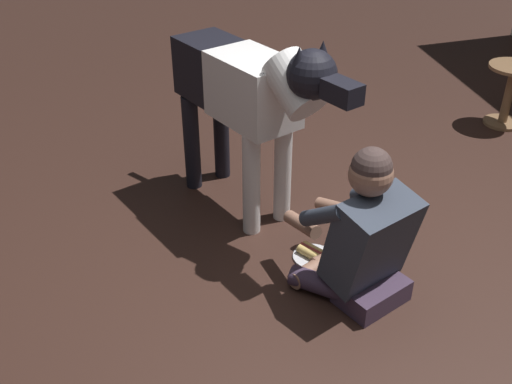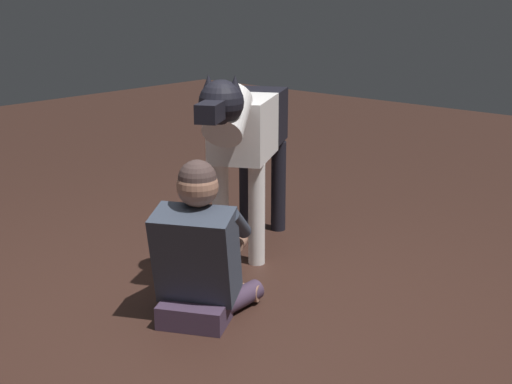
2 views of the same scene
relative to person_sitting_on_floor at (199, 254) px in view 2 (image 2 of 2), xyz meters
The scene contains 4 objects.
ground_plane 0.35m from the person_sitting_on_floor, 24.86° to the right, with size 13.95×13.95×0.00m, color #351F19.
person_sitting_on_floor is the anchor object (origin of this frame).
large_dog 1.05m from the person_sitting_on_floor, 152.46° to the right, with size 1.41×0.82×1.20m.
hot_dog_on_plate 0.46m from the person_sitting_on_floor, 152.46° to the right, with size 0.23×0.23×0.06m.
Camera 2 is at (2.19, 2.39, 1.63)m, focal length 48.07 mm.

